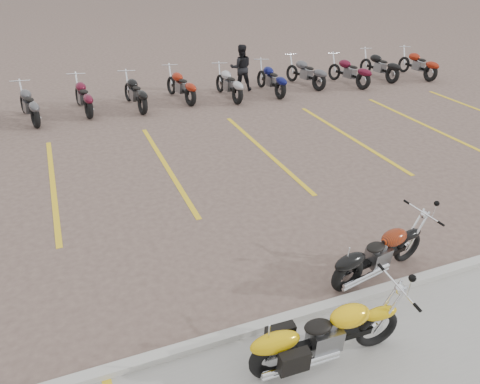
% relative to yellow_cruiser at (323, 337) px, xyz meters
% --- Properties ---
extents(ground, '(100.00, 100.00, 0.00)m').
position_rel_yellow_cruiser_xyz_m(ground, '(-0.43, 2.82, -0.45)').
color(ground, '#735D52').
rests_on(ground, ground).
extents(curb, '(60.00, 0.18, 0.12)m').
position_rel_yellow_cruiser_xyz_m(curb, '(-0.43, 0.82, -0.39)').
color(curb, '#ADAAA3').
rests_on(curb, ground).
extents(parking_stripes, '(38.00, 5.50, 0.01)m').
position_rel_yellow_cruiser_xyz_m(parking_stripes, '(-0.43, 6.82, -0.44)').
color(parking_stripes, gold).
rests_on(parking_stripes, ground).
extents(yellow_cruiser, '(2.19, 0.34, 0.90)m').
position_rel_yellow_cruiser_xyz_m(yellow_cruiser, '(0.00, 0.00, 0.00)').
color(yellow_cruiser, black).
rests_on(yellow_cruiser, ground).
extents(flame_cruiser, '(2.02, 0.51, 0.84)m').
position_rel_yellow_cruiser_xyz_m(flame_cruiser, '(1.76, 1.26, -0.03)').
color(flame_cruiser, black).
rests_on(flame_cruiser, ground).
extents(person_b, '(0.96, 0.83, 1.68)m').
position_rel_yellow_cruiser_xyz_m(person_b, '(3.85, 12.41, 0.39)').
color(person_b, black).
rests_on(person_b, ground).
extents(bg_bike_row, '(22.33, 2.06, 1.10)m').
position_rel_yellow_cruiser_xyz_m(bg_bike_row, '(0.55, 11.76, 0.10)').
color(bg_bike_row, black).
rests_on(bg_bike_row, ground).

